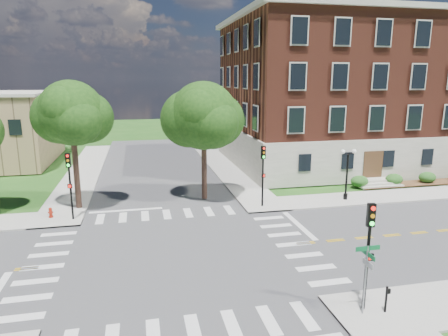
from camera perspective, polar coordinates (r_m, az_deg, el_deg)
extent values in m
plane|color=#1C4E16|center=(23.71, -6.85, -12.26)|extent=(160.00, 160.00, 0.00)
cube|color=#3D3D3F|center=(23.71, -6.85, -12.25)|extent=(90.00, 12.00, 0.01)
cube|color=#3D3D3F|center=(23.70, -6.85, -12.25)|extent=(12.00, 90.00, 0.01)
cube|color=#9E9B93|center=(39.57, 27.23, -3.25)|extent=(34.00, 3.50, 0.12)
cube|color=#9E9B93|center=(46.52, -0.07, 0.39)|extent=(3.50, 34.00, 0.12)
cube|color=#9E9B93|center=(45.91, -19.34, -0.50)|extent=(3.50, 34.00, 0.12)
cube|color=silver|center=(28.44, 10.65, -8.05)|extent=(0.40, 5.50, 0.00)
cube|color=#A2A08F|center=(51.12, 18.32, 3.33)|extent=(30.00, 20.00, 4.20)
cube|color=maroon|center=(50.53, 18.96, 12.31)|extent=(29.55, 19.70, 11.80)
cube|color=#A2A08F|center=(50.93, 19.48, 19.23)|extent=(30.60, 20.60, 0.50)
cube|color=#472D19|center=(40.71, 20.50, 0.33)|extent=(2.00, 0.10, 2.80)
cylinder|color=black|center=(32.64, -20.29, -1.18)|extent=(0.44, 0.44, 4.93)
sphere|color=#15360E|center=(31.90, -20.96, 7.37)|extent=(4.83, 4.83, 4.83)
cylinder|color=black|center=(33.13, -2.83, -0.88)|extent=(0.44, 0.44, 4.16)
sphere|color=#15360E|center=(32.34, -2.93, 7.47)|extent=(5.49, 5.49, 5.49)
cylinder|color=black|center=(18.64, 19.68, -13.33)|extent=(0.14, 0.14, 3.80)
cube|color=black|center=(17.75, 20.26, -6.33)|extent=(0.36, 0.28, 1.00)
cylinder|color=red|center=(17.55, 20.56, -5.44)|extent=(0.19, 0.09, 0.18)
cylinder|color=orange|center=(17.65, 20.48, -6.46)|extent=(0.19, 0.09, 0.18)
cylinder|color=#19E533|center=(17.75, 20.40, -7.46)|extent=(0.19, 0.09, 0.18)
cube|color=black|center=(18.26, 20.12, -11.86)|extent=(0.32, 0.18, 0.30)
cylinder|color=black|center=(31.26, 5.54, -2.10)|extent=(0.14, 0.14, 3.80)
cube|color=black|center=(30.74, 5.64, 2.23)|extent=(0.38, 0.32, 1.00)
cylinder|color=red|center=(30.56, 5.73, 2.80)|extent=(0.19, 0.11, 0.18)
cylinder|color=orange|center=(30.62, 5.71, 2.19)|extent=(0.19, 0.11, 0.18)
cylinder|color=#19E533|center=(30.68, 5.70, 1.59)|extent=(0.19, 0.11, 0.18)
cube|color=black|center=(30.95, 5.67, -1.10)|extent=(0.32, 0.22, 0.30)
cylinder|color=black|center=(30.22, -21.02, -3.42)|extent=(0.14, 0.14, 3.80)
cube|color=black|center=(29.68, -21.38, 1.04)|extent=(0.36, 0.28, 1.00)
cylinder|color=red|center=(29.49, -21.47, 1.62)|extent=(0.19, 0.09, 0.18)
cylinder|color=orange|center=(29.55, -21.42, 0.99)|extent=(0.19, 0.09, 0.18)
cylinder|color=#19E533|center=(29.61, -21.37, 0.36)|extent=(0.19, 0.09, 0.18)
cube|color=black|center=(29.89, -21.16, -2.41)|extent=(0.32, 0.18, 0.30)
cylinder|color=black|center=(34.78, 16.94, -3.89)|extent=(0.32, 0.32, 0.50)
cylinder|color=black|center=(34.36, 17.12, -1.25)|extent=(0.16, 0.16, 3.80)
cube|color=black|center=(33.96, 17.33, 1.94)|extent=(1.00, 0.06, 0.06)
sphere|color=white|center=(33.69, 16.61, 2.25)|extent=(0.36, 0.36, 0.36)
sphere|color=white|center=(34.18, 18.09, 2.30)|extent=(0.36, 0.36, 0.36)
cylinder|color=gray|center=(18.40, 19.53, -14.89)|extent=(0.07, 0.07, 3.10)
cube|color=#0C6030|center=(17.79, 19.87, -10.73)|extent=(1.10, 0.03, 0.20)
cube|color=#0C6030|center=(17.89, 19.81, -11.47)|extent=(0.03, 1.10, 0.20)
cube|color=silver|center=(18.10, 19.84, -12.75)|extent=(0.03, 0.75, 0.25)
cylinder|color=black|center=(19.28, 22.15, -16.98)|extent=(0.10, 0.10, 1.20)
cube|color=black|center=(18.98, 22.47, -15.95)|extent=(0.14, 0.08, 0.22)
cylinder|color=maroon|center=(31.71, -23.48, -6.39)|extent=(0.32, 0.32, 0.10)
cylinder|color=maroon|center=(31.64, -23.52, -5.97)|extent=(0.22, 0.22, 0.60)
sphere|color=maroon|center=(31.54, -23.58, -5.40)|extent=(0.24, 0.24, 0.24)
cylinder|color=maroon|center=(31.61, -23.54, -5.83)|extent=(0.35, 0.12, 0.12)
cylinder|color=maroon|center=(31.61, -23.54, -5.83)|extent=(0.12, 0.35, 0.12)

